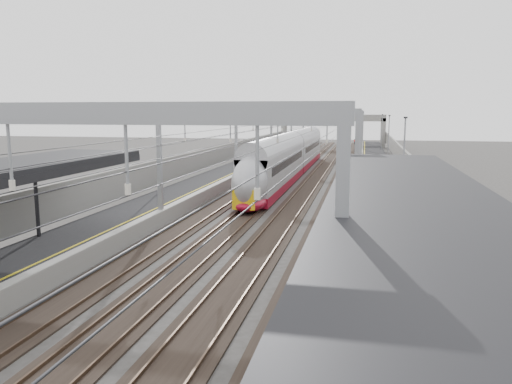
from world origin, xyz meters
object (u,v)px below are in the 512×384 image
at_px(bench, 396,254).
at_px(signal_green, 287,144).
at_px(train, 289,160).
at_px(overbridge, 333,122).

xyz_separation_m(bench, signal_green, (-13.36, 56.70, 0.91)).
bearing_deg(train, bench, -74.49).
height_order(overbridge, bench, overbridge).
height_order(overbridge, train, overbridge).
distance_m(overbridge, train, 52.67).
relative_size(overbridge, bench, 13.23).
xyz_separation_m(train, bench, (9.66, -34.80, -0.53)).
relative_size(train, signal_green, 13.65).
bearing_deg(signal_green, overbridge, 80.37).
relative_size(overbridge, train, 0.46).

